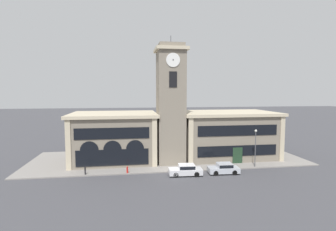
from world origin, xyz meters
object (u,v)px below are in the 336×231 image
parked_car_near (186,170)px  fire_hydrant (127,170)px  parked_car_mid (224,168)px  bollard (85,170)px  street_lamp (256,142)px

parked_car_near → fire_hydrant: parked_car_near is taller
parked_car_mid → fire_hydrant: bearing=-4.3°
fire_hydrant → bollard: bearing=178.0°
street_lamp → fire_hydrant: (-18.00, -0.27, -3.11)m
bollard → fire_hydrant: bollard is taller
parked_car_near → parked_car_mid: 5.13m
bollard → fire_hydrant: (5.37, -0.19, -0.10)m
parked_car_near → parked_car_mid: bearing=-176.7°
parked_car_near → street_lamp: bearing=-166.2°
parked_car_mid → fire_hydrant: parked_car_mid is taller
bollard → fire_hydrant: bearing=-2.0°
parked_car_near → bollard: size_ratio=4.13×
parked_car_near → parked_car_mid: parked_car_near is taller
bollard → street_lamp: bearing=0.2°
street_lamp → bollard: size_ratio=5.01×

